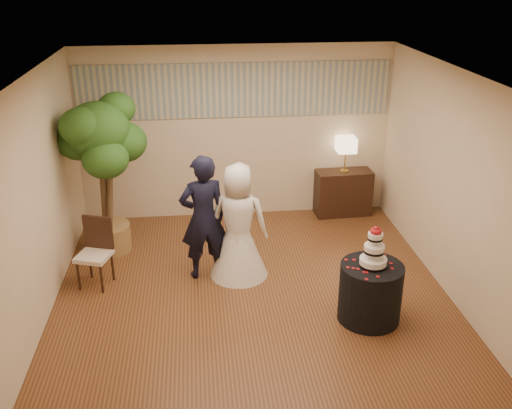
{
  "coord_description": "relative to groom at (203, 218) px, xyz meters",
  "views": [
    {
      "loc": [
        -0.63,
        -6.34,
        3.97
      ],
      "look_at": [
        0.1,
        0.4,
        1.05
      ],
      "focal_mm": 40.0,
      "sensor_mm": 36.0,
      "label": 1
    }
  ],
  "objects": [
    {
      "name": "wall_back",
      "position": [
        0.59,
        2.02,
        0.54
      ],
      "size": [
        5.0,
        0.06,
        2.8
      ],
      "primitive_type": "cube",
      "color": "beige",
      "rests_on": "ground"
    },
    {
      "name": "side_chair",
      "position": [
        -1.44,
        -0.11,
        -0.4
      ],
      "size": [
        0.54,
        0.55,
        0.92
      ],
      "primitive_type": null,
      "rotation": [
        0.0,
        0.0,
        -0.32
      ],
      "color": "black",
      "rests_on": "floor"
    },
    {
      "name": "bride",
      "position": [
        0.46,
        -0.03,
        -0.06
      ],
      "size": [
        0.95,
        0.95,
        1.59
      ],
      "primitive_type": "imported",
      "rotation": [
        0.0,
        0.0,
        2.91
      ],
      "color": "white",
      "rests_on": "floor"
    },
    {
      "name": "table_lamp",
      "position": [
        2.36,
        1.81,
        0.19
      ],
      "size": [
        0.3,
        0.3,
        0.58
      ],
      "primitive_type": null,
      "color": "#D1B48A",
      "rests_on": "console"
    },
    {
      "name": "wall_front",
      "position": [
        0.59,
        -2.98,
        0.54
      ],
      "size": [
        5.0,
        0.06,
        2.8
      ],
      "primitive_type": "cube",
      "color": "beige",
      "rests_on": "ground"
    },
    {
      "name": "ceiling",
      "position": [
        0.59,
        -0.48,
        1.94
      ],
      "size": [
        5.0,
        5.0,
        0.0
      ],
      "primitive_type": "cube",
      "color": "white",
      "rests_on": "wall_back"
    },
    {
      "name": "wall_right",
      "position": [
        3.09,
        -0.48,
        0.54
      ],
      "size": [
        0.06,
        5.0,
        2.8
      ],
      "primitive_type": "cube",
      "color": "beige",
      "rests_on": "ground"
    },
    {
      "name": "floor",
      "position": [
        0.59,
        -0.48,
        -0.86
      ],
      "size": [
        5.0,
        5.0,
        0.0
      ],
      "primitive_type": "cube",
      "color": "brown",
      "rests_on": "ground"
    },
    {
      "name": "console",
      "position": [
        2.36,
        1.81,
        -0.48
      ],
      "size": [
        0.93,
        0.45,
        0.76
      ],
      "primitive_type": "cube",
      "rotation": [
        0.0,
        0.0,
        0.05
      ],
      "color": "black",
      "rests_on": "floor"
    },
    {
      "name": "ficus_tree",
      "position": [
        -1.38,
        0.89,
        0.31
      ],
      "size": [
        1.54,
        1.54,
        2.35
      ],
      "primitive_type": null,
      "rotation": [
        0.0,
        0.0,
        -1.0
      ],
      "color": "#29561B",
      "rests_on": "floor"
    },
    {
      "name": "groom",
      "position": [
        0.0,
        0.0,
        0.0
      ],
      "size": [
        0.7,
        0.54,
        1.72
      ],
      "primitive_type": "imported",
      "rotation": [
        0.0,
        0.0,
        3.36
      ],
      "color": "black",
      "rests_on": "floor"
    },
    {
      "name": "mural_border",
      "position": [
        0.59,
        2.0,
        1.24
      ],
      "size": [
        4.9,
        0.02,
        0.85
      ],
      "primitive_type": "cube",
      "color": "#A0A695",
      "rests_on": "wall_back"
    },
    {
      "name": "wedding_cake",
      "position": [
        1.92,
        -1.24,
        0.11
      ],
      "size": [
        0.32,
        0.32,
        0.51
      ],
      "primitive_type": null,
      "color": "white",
      "rests_on": "cake_table"
    },
    {
      "name": "cake_table",
      "position": [
        1.92,
        -1.24,
        -0.5
      ],
      "size": [
        0.94,
        0.94,
        0.72
      ],
      "primitive_type": "cylinder",
      "rotation": [
        0.0,
        0.0,
        0.33
      ],
      "color": "black",
      "rests_on": "floor"
    },
    {
      "name": "wall_left",
      "position": [
        -1.91,
        -0.48,
        0.54
      ],
      "size": [
        0.06,
        5.0,
        2.8
      ],
      "primitive_type": "cube",
      "color": "beige",
      "rests_on": "ground"
    }
  ]
}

